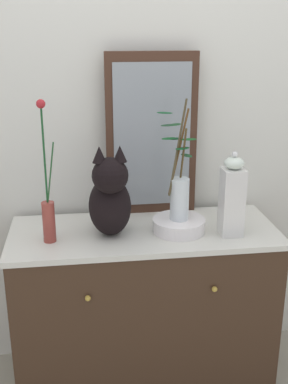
{
  "coord_description": "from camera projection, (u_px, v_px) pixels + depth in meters",
  "views": [
    {
      "loc": [
        -0.27,
        -1.98,
        1.68
      ],
      "look_at": [
        0.0,
        0.0,
        0.98
      ],
      "focal_mm": 45.54,
      "sensor_mm": 36.0,
      "label": 1
    }
  ],
  "objects": [
    {
      "name": "ground_plane",
      "position": [
        144.0,
        377.0,
        2.44
      ],
      "size": [
        6.0,
        6.0,
        0.0
      ],
      "primitive_type": "plane",
      "color": "gray"
    },
    {
      "name": "wall_back",
      "position": [
        135.0,
        108.0,
        2.31
      ],
      "size": [
        4.4,
        0.08,
        2.6
      ],
      "primitive_type": "cube",
      "color": "silver",
      "rests_on": "ground_plane"
    },
    {
      "name": "sideboard",
      "position": [
        144.0,
        308.0,
        2.31
      ],
      "size": [
        1.2,
        0.51,
        0.8
      ],
      "color": "#3A2719",
      "rests_on": "ground_plane"
    },
    {
      "name": "mirror_leaning",
      "position": [
        152.0,
        136.0,
        2.27
      ],
      "size": [
        0.43,
        0.03,
        0.76
      ],
      "color": "#42281C",
      "rests_on": "sideboard"
    },
    {
      "name": "cat_sitting",
      "position": [
        110.0,
        197.0,
        2.07
      ],
      "size": [
        0.18,
        0.39,
        0.41
      ],
      "color": "black",
      "rests_on": "sideboard"
    },
    {
      "name": "vase_slim_green",
      "position": [
        48.0,
        210.0,
        2.02
      ],
      "size": [
        0.07,
        0.05,
        0.6
      ],
      "color": "brown",
      "rests_on": "sideboard"
    },
    {
      "name": "bowl_porcelain",
      "position": [
        179.0,
        225.0,
        2.16
      ],
      "size": [
        0.23,
        0.23,
        0.06
      ],
      "primitive_type": "cylinder",
      "color": "white",
      "rests_on": "sideboard"
    },
    {
      "name": "vase_glass_clear",
      "position": [
        179.0,
        191.0,
        2.11
      ],
      "size": [
        0.17,
        0.17,
        0.52
      ],
      "color": "silver",
      "rests_on": "bowl_porcelain"
    },
    {
      "name": "jar_lidded_porcelain",
      "position": [
        232.0,
        197.0,
        2.08
      ],
      "size": [
        0.09,
        0.09,
        0.37
      ],
      "color": "silver",
      "rests_on": "sideboard"
    },
    {
      "name": "candle_pillar",
      "position": [
        231.0,
        209.0,
        2.28
      ],
      "size": [
        0.04,
        0.04,
        0.12
      ],
      "color": "silver",
      "rests_on": "sideboard"
    }
  ]
}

